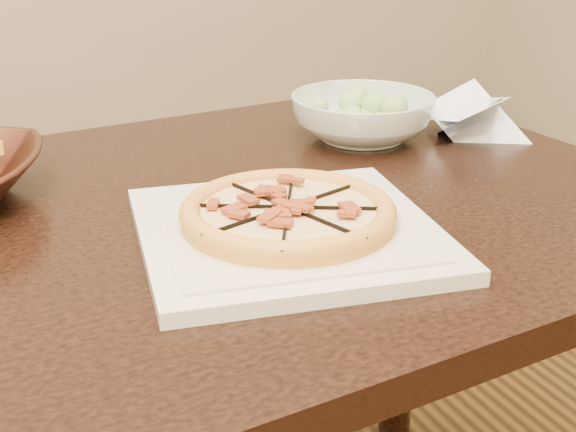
# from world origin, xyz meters

# --- Properties ---
(dining_table) EXTENTS (1.40, 0.97, 0.75)m
(dining_table) POSITION_xyz_m (-0.11, -0.04, 0.64)
(dining_table) COLOR black
(dining_table) RESTS_ON floor
(plate) EXTENTS (0.39, 0.39, 0.02)m
(plate) POSITION_xyz_m (-0.01, -0.17, 0.76)
(plate) COLOR silver
(plate) RESTS_ON dining_table
(pizza) EXTENTS (0.25, 0.25, 0.03)m
(pizza) POSITION_xyz_m (-0.01, -0.17, 0.78)
(pizza) COLOR orange
(pizza) RESTS_ON plate
(salad_bowl) EXTENTS (0.29, 0.29, 0.07)m
(salad_bowl) POSITION_xyz_m (0.27, 0.14, 0.79)
(salad_bowl) COLOR silver
(salad_bowl) RESTS_ON dining_table
(salad) EXTENTS (0.10, 0.11, 0.04)m
(salad) POSITION_xyz_m (0.27, 0.14, 0.84)
(salad) COLOR #A6B980
(salad) RESTS_ON salad_bowl
(cling_film) EXTENTS (0.15, 0.12, 0.05)m
(cling_film) POSITION_xyz_m (0.43, 0.08, 0.78)
(cling_film) COLOR white
(cling_film) RESTS_ON dining_table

